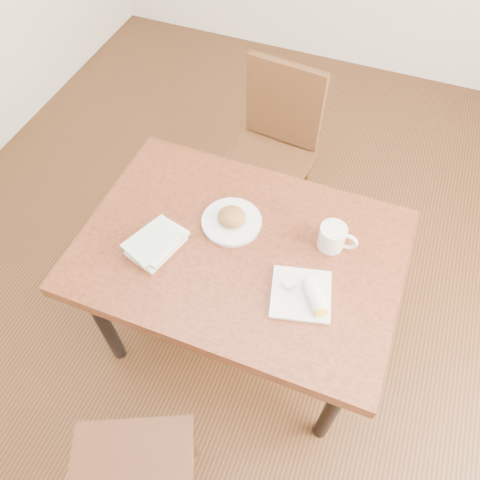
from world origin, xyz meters
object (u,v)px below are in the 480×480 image
(chair_far, at_px, (273,144))
(book_stack, at_px, (157,243))
(coffee_mug, at_px, (333,237))
(table, at_px, (240,259))
(plate_scone, at_px, (232,220))
(plate_burrito, at_px, (305,295))

(chair_far, xyz_separation_m, book_stack, (-0.17, -0.91, 0.23))
(book_stack, bearing_deg, coffee_mug, 21.99)
(table, relative_size, coffee_mug, 8.13)
(chair_far, distance_m, coffee_mug, 0.84)
(table, xyz_separation_m, book_stack, (-0.30, -0.11, 0.11))
(coffee_mug, xyz_separation_m, book_stack, (-0.62, -0.25, -0.03))
(coffee_mug, relative_size, book_stack, 0.61)
(table, xyz_separation_m, chair_far, (-0.12, 0.80, -0.12))
(chair_far, bearing_deg, plate_scone, -85.78)
(chair_far, height_order, book_stack, chair_far)
(plate_burrito, bearing_deg, chair_far, 114.32)
(book_stack, bearing_deg, plate_scone, 43.02)
(plate_scone, height_order, plate_burrito, plate_scone)
(table, bearing_deg, plate_burrito, -22.36)
(coffee_mug, height_order, book_stack, coffee_mug)
(table, xyz_separation_m, plate_scone, (-0.07, 0.10, 0.10))
(table, height_order, plate_scone, plate_scone)
(table, distance_m, coffee_mug, 0.38)
(chair_far, distance_m, book_stack, 0.96)
(coffee_mug, bearing_deg, book_stack, -158.01)
(book_stack, bearing_deg, table, 20.77)
(chair_far, xyz_separation_m, plate_burrito, (0.42, -0.92, 0.22))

